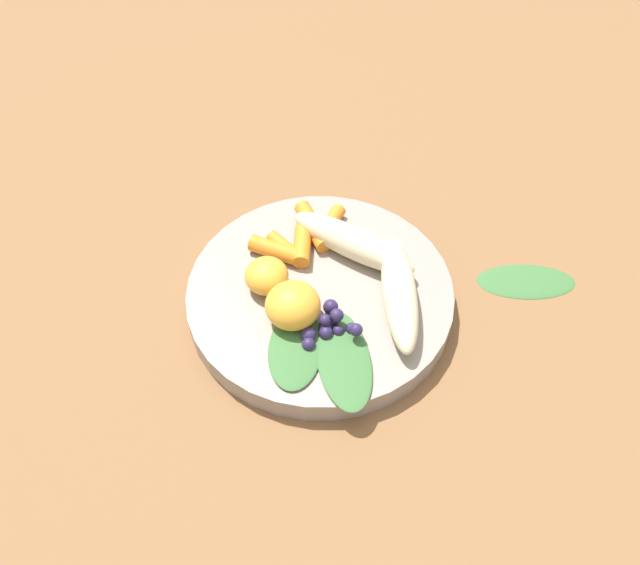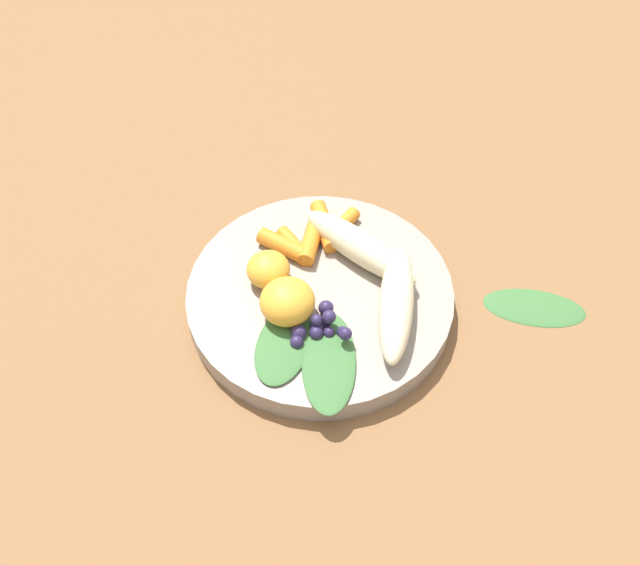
{
  "view_description": "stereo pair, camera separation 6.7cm",
  "coord_description": "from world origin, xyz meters",
  "px_view_note": "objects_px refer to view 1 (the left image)",
  "views": [
    {
      "loc": [
        -0.04,
        -0.42,
        0.55
      ],
      "look_at": [
        0.0,
        0.0,
        0.03
      ],
      "focal_mm": 39.29,
      "sensor_mm": 36.0,
      "label": 1
    },
    {
      "loc": [
        0.03,
        -0.42,
        0.55
      ],
      "look_at": [
        0.0,
        0.0,
        0.03
      ],
      "focal_mm": 39.29,
      "sensor_mm": 36.0,
      "label": 2
    }
  ],
  "objects_px": {
    "bowl": "(320,297)",
    "orange_segment_near": "(293,305)",
    "banana_peeled_left": "(353,243)",
    "kale_leaf_stray": "(526,280)",
    "banana_peeled_right": "(399,293)"
  },
  "relations": [
    {
      "from": "banana_peeled_right",
      "to": "kale_leaf_stray",
      "type": "bearing_deg",
      "value": -73.13
    },
    {
      "from": "orange_segment_near",
      "to": "kale_leaf_stray",
      "type": "bearing_deg",
      "value": 9.63
    },
    {
      "from": "banana_peeled_left",
      "to": "orange_segment_near",
      "type": "relative_size",
      "value": 2.68
    },
    {
      "from": "kale_leaf_stray",
      "to": "banana_peeled_left",
      "type": "bearing_deg",
      "value": 174.9
    },
    {
      "from": "kale_leaf_stray",
      "to": "orange_segment_near",
      "type": "bearing_deg",
      "value": -164.43
    },
    {
      "from": "bowl",
      "to": "banana_peeled_right",
      "type": "xyz_separation_m",
      "value": [
        0.07,
        -0.02,
        0.03
      ]
    },
    {
      "from": "bowl",
      "to": "orange_segment_near",
      "type": "xyz_separation_m",
      "value": [
        -0.03,
        -0.03,
        0.03
      ]
    },
    {
      "from": "banana_peeled_right",
      "to": "kale_leaf_stray",
      "type": "distance_m",
      "value": 0.15
    },
    {
      "from": "banana_peeled_left",
      "to": "kale_leaf_stray",
      "type": "xyz_separation_m",
      "value": [
        0.17,
        -0.03,
        -0.04
      ]
    },
    {
      "from": "bowl",
      "to": "kale_leaf_stray",
      "type": "bearing_deg",
      "value": 2.36
    },
    {
      "from": "kale_leaf_stray",
      "to": "bowl",
      "type": "bearing_deg",
      "value": -171.69
    },
    {
      "from": "orange_segment_near",
      "to": "kale_leaf_stray",
      "type": "distance_m",
      "value": 0.25
    },
    {
      "from": "bowl",
      "to": "banana_peeled_left",
      "type": "height_order",
      "value": "banana_peeled_left"
    },
    {
      "from": "banana_peeled_left",
      "to": "banana_peeled_right",
      "type": "height_order",
      "value": "same"
    },
    {
      "from": "banana_peeled_right",
      "to": "orange_segment_near",
      "type": "relative_size",
      "value": 2.68
    }
  ]
}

